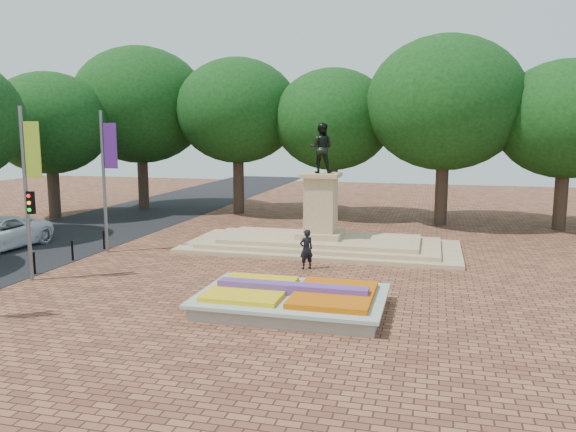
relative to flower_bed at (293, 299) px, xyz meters
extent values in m
plane|color=brown|center=(-1.03, 2.00, -0.38)|extent=(90.00, 90.00, 0.00)
cube|color=black|center=(-16.03, 7.00, -0.37)|extent=(9.00, 90.00, 0.02)
cube|color=gray|center=(-0.03, 0.00, -0.15)|extent=(6.00, 4.00, 0.45)
cube|color=#A9B3A3|center=(-0.03, 0.00, 0.12)|extent=(6.30, 4.30, 0.12)
cube|color=#D6670B|center=(1.42, 0.00, 0.25)|extent=(2.60, 3.40, 0.22)
cube|color=gold|center=(-1.48, 0.00, 0.24)|extent=(2.60, 3.40, 0.18)
cube|color=#472F82|center=(-0.03, 0.00, 0.34)|extent=(5.20, 0.55, 0.38)
cube|color=tan|center=(-1.03, 10.00, -0.28)|extent=(14.00, 6.00, 0.20)
cube|color=tan|center=(-1.03, 10.00, -0.08)|extent=(12.00, 5.00, 0.20)
cube|color=tan|center=(-1.03, 10.00, 0.12)|extent=(10.00, 4.00, 0.20)
cube|color=tan|center=(-1.03, 10.00, 0.37)|extent=(2.20, 2.20, 0.30)
cube|color=tan|center=(-1.03, 10.00, 1.92)|extent=(1.50, 1.50, 2.80)
cube|color=tan|center=(-1.03, 10.00, 3.42)|extent=(1.90, 1.90, 0.20)
imported|color=black|center=(-1.03, 10.00, 4.77)|extent=(1.22, 0.95, 2.50)
cylinder|color=#33241B|center=(-17.03, 20.00, 1.62)|extent=(0.80, 0.80, 4.00)
ellipsoid|color=black|center=(-17.03, 20.00, 6.32)|extent=(8.80, 8.80, 7.48)
cylinder|color=#33241B|center=(-9.03, 20.00, 1.62)|extent=(0.80, 0.80, 4.00)
ellipsoid|color=black|center=(-9.03, 20.00, 6.32)|extent=(8.80, 8.80, 7.48)
cylinder|color=#33241B|center=(-2.03, 20.00, 1.62)|extent=(0.80, 0.80, 4.00)
ellipsoid|color=black|center=(-2.03, 20.00, 6.32)|extent=(8.80, 8.80, 7.48)
cylinder|color=#33241B|center=(4.97, 20.00, 1.62)|extent=(0.80, 0.80, 4.00)
ellipsoid|color=black|center=(4.97, 20.00, 6.32)|extent=(8.80, 8.80, 7.48)
cylinder|color=#33241B|center=(11.97, 20.00, 1.62)|extent=(0.80, 0.80, 4.00)
ellipsoid|color=black|center=(11.97, 20.00, 6.32)|extent=(8.80, 8.80, 7.48)
cylinder|color=#33241B|center=(-20.53, 15.00, 1.54)|extent=(0.80, 0.80, 3.84)
ellipsoid|color=black|center=(-20.53, 15.00, 6.03)|extent=(8.40, 8.40, 7.14)
cylinder|color=slate|center=(-11.23, 1.00, 3.12)|extent=(0.16, 0.16, 7.00)
cube|color=#92AF23|center=(-10.78, 1.00, 4.92)|extent=(0.70, 0.04, 2.20)
cylinder|color=slate|center=(-11.23, 6.50, 3.12)|extent=(0.16, 0.16, 7.00)
cube|color=#4E1C77|center=(-10.78, 6.50, 4.92)|extent=(0.70, 0.04, 2.20)
cube|color=black|center=(-11.03, 1.00, 2.82)|extent=(0.28, 0.18, 0.90)
cylinder|color=black|center=(-11.73, 1.80, 0.07)|extent=(0.10, 0.10, 0.90)
sphere|color=black|center=(-11.73, 1.80, 0.54)|extent=(0.12, 0.12, 0.12)
cylinder|color=black|center=(-11.73, 4.40, 0.07)|extent=(0.10, 0.10, 0.90)
sphere|color=black|center=(-11.73, 4.40, 0.54)|extent=(0.12, 0.12, 0.12)
cylinder|color=black|center=(-11.73, 7.00, 0.07)|extent=(0.10, 0.10, 0.90)
sphere|color=black|center=(-11.73, 7.00, 0.54)|extent=(0.12, 0.12, 0.12)
imported|color=black|center=(-0.80, 5.65, 0.51)|extent=(0.77, 0.74, 1.77)
camera|label=1|loc=(4.48, -17.88, 5.71)|focal=35.00mm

